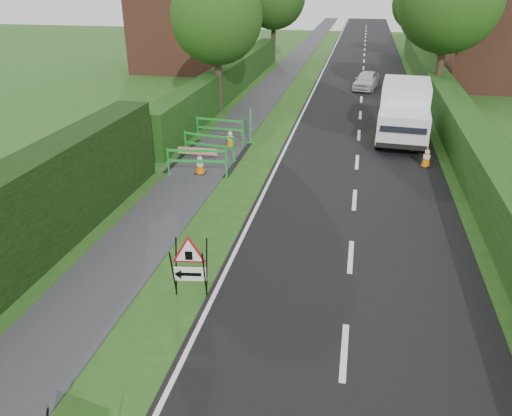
{
  "coord_description": "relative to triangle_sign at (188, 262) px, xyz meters",
  "views": [
    {
      "loc": [
        2.36,
        -6.38,
        6.32
      ],
      "look_at": [
        0.1,
        4.58,
        1.08
      ],
      "focal_mm": 35.0,
      "sensor_mm": 36.0,
      "label": 1
    }
  ],
  "objects": [
    {
      "name": "ground",
      "position": [
        0.87,
        -2.15,
        -0.86
      ],
      "size": [
        120.0,
        120.0,
        0.0
      ],
      "primitive_type": "plane",
      "color": "#214D16",
      "rests_on": "ground"
    },
    {
      "name": "traffic_cone_3",
      "position": [
        -1.98,
        7.06,
        -0.46
      ],
      "size": [
        0.38,
        0.38,
        0.79
      ],
      "color": "black",
      "rests_on": "ground"
    },
    {
      "name": "traffic_cone_2",
      "position": [
        5.81,
        13.74,
        -0.46
      ],
      "size": [
        0.38,
        0.38,
        0.79
      ],
      "color": "black",
      "rests_on": "ground"
    },
    {
      "name": "ped_barrier_3",
      "position": [
        -1.21,
        11.8,
        -0.23
      ],
      "size": [
        0.79,
        2.09,
        1.0
      ],
      "rotation": [
        0.0,
        0.0,
        1.79
      ],
      "color": "#1B952C",
      "rests_on": "ground"
    },
    {
      "name": "redwhite_plank",
      "position": [
        -2.4,
        8.14,
        -0.86
      ],
      "size": [
        1.5,
        0.05,
        0.25
      ],
      "primitive_type": "cube",
      "rotation": [
        0.0,
        0.0,
        0.01
      ],
      "color": "red",
      "rests_on": "ground"
    },
    {
      "name": "house_west",
      "position": [
        -9.13,
        27.85,
        2.04
      ],
      "size": [
        7.5,
        7.4,
        7.88
      ],
      "color": "brown",
      "rests_on": "ground"
    },
    {
      "name": "traffic_cone_4",
      "position": [
        -1.71,
        10.21,
        -0.46
      ],
      "size": [
        0.38,
        0.38,
        0.79
      ],
      "color": "black",
      "rests_on": "ground"
    },
    {
      "name": "triangle_sign",
      "position": [
        0.0,
        0.0,
        0.0
      ],
      "size": [
        0.96,
        0.96,
        1.23
      ],
      "rotation": [
        0.0,
        0.0,
        0.15
      ],
      "color": "black",
      "rests_on": "ground"
    },
    {
      "name": "house_east_b",
      "position": [
        12.87,
        39.85,
        2.04
      ],
      "size": [
        7.5,
        7.4,
        7.88
      ],
      "color": "brown",
      "rests_on": "ground"
    },
    {
      "name": "footpath",
      "position": [
        -2.13,
        32.85,
        -0.85
      ],
      "size": [
        2.0,
        90.0,
        0.02
      ],
      "primitive_type": "cube",
      "color": "#2D2D30",
      "rests_on": "ground"
    },
    {
      "name": "house_east_a",
      "position": [
        11.87,
        25.85,
        2.04
      ],
      "size": [
        7.5,
        7.4,
        7.88
      ],
      "color": "brown",
      "rests_on": "ground"
    },
    {
      "name": "hedge_west_far",
      "position": [
        -4.13,
        19.85,
        -0.86
      ],
      "size": [
        1.0,
        24.0,
        1.8
      ],
      "primitive_type": "cube",
      "color": "#14380F",
      "rests_on": "ground"
    },
    {
      "name": "ped_barrier_0",
      "position": [
        -2.0,
        6.83,
        -0.23
      ],
      "size": [
        2.09,
        0.64,
        1.0
      ],
      "rotation": [
        0.0,
        0.0,
        0.14
      ],
      "color": "#1B952C",
      "rests_on": "ground"
    },
    {
      "name": "hatchback_car",
      "position": [
        3.59,
        22.85,
        -0.32
      ],
      "size": [
        1.8,
        3.29,
        1.06
      ],
      "primitive_type": "imported",
      "rotation": [
        0.0,
        0.0,
        -0.18
      ],
      "color": "silver",
      "rests_on": "ground"
    },
    {
      "name": "tree_ne",
      "position": [
        7.27,
        19.85,
        4.32
      ],
      "size": [
        5.2,
        5.2,
        7.79
      ],
      "color": "#2D2116",
      "rests_on": "ground"
    },
    {
      "name": "ped_barrier_1",
      "position": [
        -2.11,
        8.6,
        -0.23
      ],
      "size": [
        2.09,
        0.69,
        1.0
      ],
      "rotation": [
        0.0,
        0.0,
        -0.17
      ],
      "color": "#1B952C",
      "rests_on": "ground"
    },
    {
      "name": "traffic_cone_1",
      "position": [
        5.53,
        11.23,
        -0.46
      ],
      "size": [
        0.38,
        0.38,
        0.79
      ],
      "color": "black",
      "rests_on": "ground"
    },
    {
      "name": "tree_fe",
      "position": [
        7.27,
        35.85,
        3.37
      ],
      "size": [
        4.2,
        4.2,
        6.33
      ],
      "color": "#2D2116",
      "rests_on": "ground"
    },
    {
      "name": "tree_nw",
      "position": [
        -3.73,
        15.85,
        3.63
      ],
      "size": [
        4.4,
        4.4,
        6.7
      ],
      "color": "#2D2116",
      "rests_on": "ground"
    },
    {
      "name": "works_van",
      "position": [
        5.13,
        12.82,
        0.34
      ],
      "size": [
        2.28,
        5.08,
        2.26
      ],
      "rotation": [
        0.0,
        0.0,
        -0.07
      ],
      "color": "silver",
      "rests_on": "ground"
    },
    {
      "name": "hedge_east",
      "position": [
        7.37,
        13.85,
        -0.86
      ],
      "size": [
        1.2,
        50.0,
        1.5
      ],
      "primitive_type": "cube",
      "color": "#14380F",
      "rests_on": "ground"
    },
    {
      "name": "road_surface",
      "position": [
        3.37,
        32.85,
        -0.85
      ],
      "size": [
        6.0,
        90.0,
        0.02
      ],
      "primitive_type": "cube",
      "color": "black",
      "rests_on": "ground"
    },
    {
      "name": "traffic_cone_0",
      "position": [
        5.81,
        9.42,
        -0.46
      ],
      "size": [
        0.38,
        0.38,
        0.79
      ],
      "color": "black",
      "rests_on": "ground"
    },
    {
      "name": "ped_barrier_2",
      "position": [
        -2.3,
        10.82,
        -0.23
      ],
      "size": [
        2.08,
        0.53,
        1.0
      ],
      "rotation": [
        0.0,
        0.0,
        -0.09
      ],
      "color": "#1B952C",
      "rests_on": "ground"
    }
  ]
}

